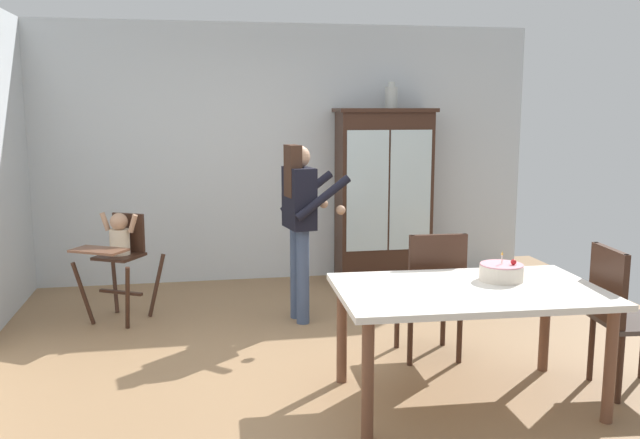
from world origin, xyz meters
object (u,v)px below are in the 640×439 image
at_px(ceramic_vase, 391,97).
at_px(dining_table, 468,301).
at_px(high_chair_with_toddler, 119,247).
at_px(birthday_cake, 501,272).
at_px(china_cabinet, 383,194).
at_px(dining_chair_far_side, 433,287).
at_px(adult_person, 300,211).
at_px(dining_chair_right_end, 621,309).

xyz_separation_m(ceramic_vase, dining_table, (-0.40, -3.13, -1.29)).
distance_m(high_chair_with_toddler, birthday_cake, 3.25).
xyz_separation_m(ceramic_vase, high_chair_with_toddler, (-2.71, -1.02, -1.29)).
height_order(china_cabinet, high_chair_with_toddler, china_cabinet).
relative_size(china_cabinet, dining_chair_far_side, 1.90).
xyz_separation_m(adult_person, dining_table, (0.77, -1.83, -0.31)).
xyz_separation_m(ceramic_vase, birthday_cake, (-0.12, -2.99, -1.15)).
relative_size(high_chair_with_toddler, adult_person, 0.62).
distance_m(dining_chair_far_side, dining_chair_right_end, 1.25).
height_order(high_chair_with_toddler, adult_person, adult_person).
bearing_deg(ceramic_vase, china_cabinet, -177.04).
xyz_separation_m(ceramic_vase, adult_person, (-1.17, -1.30, -0.98)).
height_order(dining_chair_far_side, dining_chair_right_end, same).
relative_size(china_cabinet, dining_chair_right_end, 1.90).
xyz_separation_m(birthday_cake, dining_chair_right_end, (0.75, -0.17, -0.24)).
relative_size(china_cabinet, adult_person, 1.19).
relative_size(dining_table, dining_chair_right_end, 1.73).
bearing_deg(adult_person, ceramic_vase, -52.23).
bearing_deg(high_chair_with_toddler, dining_chair_right_end, -3.25).
xyz_separation_m(dining_table, birthday_cake, (0.28, 0.14, 0.14)).
xyz_separation_m(china_cabinet, dining_table, (-0.33, -3.13, -0.26)).
bearing_deg(china_cabinet, birthday_cake, -90.95).
relative_size(dining_table, dining_chair_far_side, 1.73).
height_order(high_chair_with_toddler, dining_chair_far_side, dining_chair_far_side).
bearing_deg(dining_table, ceramic_vase, 82.76).
bearing_deg(dining_chair_right_end, dining_table, 93.28).
distance_m(adult_person, dining_table, 2.01).
bearing_deg(adult_person, dining_chair_far_side, -154.45).
height_order(china_cabinet, ceramic_vase, ceramic_vase).
bearing_deg(high_chair_with_toddler, adult_person, 19.04).
distance_m(birthday_cake, dining_chair_far_side, 0.68).
distance_m(china_cabinet, dining_chair_right_end, 3.26).
bearing_deg(dining_chair_far_side, dining_table, 89.96).
bearing_deg(ceramic_vase, birthday_cake, -92.31).
distance_m(ceramic_vase, adult_person, 2.01).
distance_m(ceramic_vase, dining_chair_far_side, 2.81).
distance_m(adult_person, birthday_cake, 2.00).
distance_m(dining_table, dining_chair_far_side, 0.72).
bearing_deg(adult_person, high_chair_with_toddler, 69.36).
height_order(adult_person, dining_chair_far_side, adult_person).
bearing_deg(birthday_cake, dining_chair_right_end, -12.76).
distance_m(china_cabinet, adult_person, 1.70).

